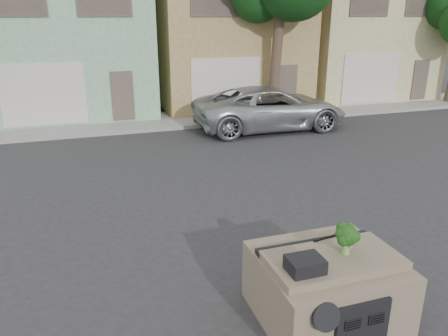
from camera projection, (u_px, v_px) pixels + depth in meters
ground_plane at (251, 230)px, 9.43m from camera, size 120.00×120.00×0.00m
sidewalk at (161, 121)px, 18.81m from camera, size 40.00×3.00×0.15m
townhouse_mint at (66, 29)px, 20.13m from camera, size 7.20×8.20×7.55m
townhouse_tan at (220, 28)px, 22.36m from camera, size 7.20×8.20×7.55m
townhouse_beige at (347, 27)px, 24.59m from camera, size 7.20×8.20×7.55m
silver_pickup at (269, 129)px, 17.83m from camera, size 6.20×2.93×1.71m
tree_near at (277, 19)px, 18.29m from camera, size 4.40×4.00×8.50m
car_dashboard at (326, 284)px, 6.56m from camera, size 2.00×1.80×1.12m
instrument_hump at (305, 265)px, 5.85m from camera, size 0.48×0.38×0.20m
wiper_arm at (331, 236)px, 6.79m from camera, size 0.69×0.15×0.02m
broccoli at (347, 239)px, 6.25m from camera, size 0.37×0.37×0.45m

